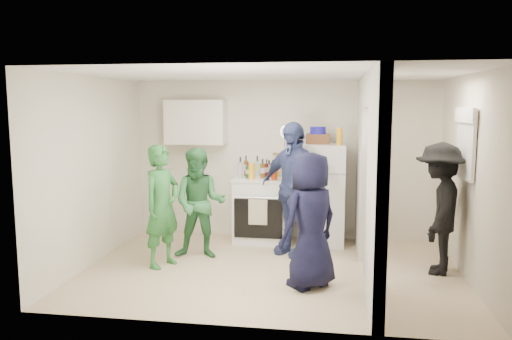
# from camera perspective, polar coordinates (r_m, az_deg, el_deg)

# --- Properties ---
(floor) EXTENTS (4.80, 4.80, 0.00)m
(floor) POSITION_cam_1_polar(r_m,az_deg,el_deg) (6.59, 1.75, -11.34)
(floor) COLOR beige
(floor) RESTS_ON ground
(wall_back) EXTENTS (4.80, 0.00, 4.80)m
(wall_back) POSITION_cam_1_polar(r_m,az_deg,el_deg) (7.98, 3.24, 1.16)
(wall_back) COLOR silver
(wall_back) RESTS_ON floor
(wall_front) EXTENTS (4.80, 0.00, 4.80)m
(wall_front) POSITION_cam_1_polar(r_m,az_deg,el_deg) (4.64, -0.69, -3.39)
(wall_front) COLOR silver
(wall_front) RESTS_ON floor
(wall_left) EXTENTS (0.00, 3.40, 3.40)m
(wall_left) POSITION_cam_1_polar(r_m,az_deg,el_deg) (7.00, -18.11, -0.08)
(wall_left) COLOR silver
(wall_left) RESTS_ON floor
(wall_right) EXTENTS (0.00, 3.40, 3.40)m
(wall_right) POSITION_cam_1_polar(r_m,az_deg,el_deg) (6.48, 23.39, -0.91)
(wall_right) COLOR silver
(wall_right) RESTS_ON floor
(ceiling) EXTENTS (4.80, 4.80, 0.00)m
(ceiling) POSITION_cam_1_polar(r_m,az_deg,el_deg) (6.25, 1.85, 10.91)
(ceiling) COLOR white
(ceiling) RESTS_ON wall_back
(partition_pier_back) EXTENTS (0.12, 1.20, 2.50)m
(partition_pier_back) POSITION_cam_1_polar(r_m,az_deg,el_deg) (7.36, 12.14, 0.48)
(partition_pier_back) COLOR silver
(partition_pier_back) RESTS_ON floor
(partition_pier_front) EXTENTS (0.12, 1.20, 2.50)m
(partition_pier_front) POSITION_cam_1_polar(r_m,az_deg,el_deg) (5.19, 13.61, -2.44)
(partition_pier_front) COLOR silver
(partition_pier_front) RESTS_ON floor
(partition_header) EXTENTS (0.12, 1.00, 0.40)m
(partition_header) POSITION_cam_1_polar(r_m,az_deg,el_deg) (6.22, 13.03, 8.90)
(partition_header) COLOR silver
(partition_header) RESTS_ON partition_pier_back
(stove) EXTENTS (0.84, 0.70, 1.01)m
(stove) POSITION_cam_1_polar(r_m,az_deg,el_deg) (7.81, 0.62, -4.51)
(stove) COLOR white
(stove) RESTS_ON floor
(upper_cabinet) EXTENTS (0.95, 0.34, 0.70)m
(upper_cabinet) POSITION_cam_1_polar(r_m,az_deg,el_deg) (8.01, -6.91, 5.45)
(upper_cabinet) COLOR silver
(upper_cabinet) RESTS_ON wall_back
(fridge) EXTENTS (0.63, 0.61, 1.54)m
(fridge) POSITION_cam_1_polar(r_m,az_deg,el_deg) (7.66, 7.71, -2.80)
(fridge) COLOR white
(fridge) RESTS_ON floor
(wicker_basket) EXTENTS (0.35, 0.25, 0.15)m
(wicker_basket) POSITION_cam_1_polar(r_m,az_deg,el_deg) (7.61, 7.08, 3.55)
(wicker_basket) COLOR brown
(wicker_basket) RESTS_ON fridge
(blue_bowl) EXTENTS (0.24, 0.24, 0.11)m
(blue_bowl) POSITION_cam_1_polar(r_m,az_deg,el_deg) (7.60, 7.09, 4.52)
(blue_bowl) COLOR #1B169C
(blue_bowl) RESTS_ON wicker_basket
(yellow_cup_stack_top) EXTENTS (0.09, 0.09, 0.25)m
(yellow_cup_stack_top) POSITION_cam_1_polar(r_m,az_deg,el_deg) (7.45, 9.52, 3.81)
(yellow_cup_stack_top) COLOR #F9A715
(yellow_cup_stack_top) RESTS_ON fridge
(wall_clock) EXTENTS (0.22, 0.02, 0.22)m
(wall_clock) POSITION_cam_1_polar(r_m,az_deg,el_deg) (7.92, 3.61, 4.38)
(wall_clock) COLOR white
(wall_clock) RESTS_ON wall_back
(spice_shelf) EXTENTS (0.35, 0.08, 0.03)m
(spice_shelf) POSITION_cam_1_polar(r_m,az_deg,el_deg) (7.92, 3.21, 1.84)
(spice_shelf) COLOR olive
(spice_shelf) RESTS_ON wall_back
(nook_window) EXTENTS (0.03, 0.70, 0.80)m
(nook_window) POSITION_cam_1_polar(r_m,az_deg,el_deg) (6.62, 22.97, 2.77)
(nook_window) COLOR black
(nook_window) RESTS_ON wall_right
(nook_window_frame) EXTENTS (0.04, 0.76, 0.86)m
(nook_window_frame) POSITION_cam_1_polar(r_m,az_deg,el_deg) (6.62, 22.84, 2.77)
(nook_window_frame) COLOR white
(nook_window_frame) RESTS_ON wall_right
(nook_valance) EXTENTS (0.04, 0.82, 0.18)m
(nook_valance) POSITION_cam_1_polar(r_m,az_deg,el_deg) (6.60, 22.79, 5.81)
(nook_valance) COLOR white
(nook_valance) RESTS_ON wall_right
(yellow_cup_stack_stove) EXTENTS (0.09, 0.09, 0.25)m
(yellow_cup_stack_stove) POSITION_cam_1_polar(r_m,az_deg,el_deg) (7.51, -0.51, -0.13)
(yellow_cup_stack_stove) COLOR #FFA415
(yellow_cup_stack_stove) RESTS_ON stove
(red_cup) EXTENTS (0.09, 0.09, 0.12)m
(red_cup) POSITION_cam_1_polar(r_m,az_deg,el_deg) (7.49, 2.09, -0.66)
(red_cup) COLOR #B9300C
(red_cup) RESTS_ON stove
(person_green_left) EXTENTS (0.60, 0.69, 1.61)m
(person_green_left) POSITION_cam_1_polar(r_m,az_deg,el_deg) (6.66, -10.68, -4.09)
(person_green_left) COLOR #2E7436
(person_green_left) RESTS_ON floor
(person_green_center) EXTENTS (0.79, 0.64, 1.53)m
(person_green_center) POSITION_cam_1_polar(r_m,az_deg,el_deg) (6.97, -6.43, -3.81)
(person_green_center) COLOR #33743C
(person_green_center) RESTS_ON floor
(person_denim) EXTENTS (1.18, 1.01, 1.89)m
(person_denim) POSITION_cam_1_polar(r_m,az_deg,el_deg) (7.07, 4.21, -2.15)
(person_denim) COLOR navy
(person_denim) RESTS_ON floor
(person_navy) EXTENTS (0.91, 0.90, 1.59)m
(person_navy) POSITION_cam_1_polar(r_m,az_deg,el_deg) (5.83, 6.24, -5.77)
(person_navy) COLOR black
(person_navy) RESTS_ON floor
(person_nook) EXTENTS (0.89, 1.20, 1.66)m
(person_nook) POSITION_cam_1_polar(r_m,az_deg,el_deg) (6.69, 20.23, -4.14)
(person_nook) COLOR black
(person_nook) RESTS_ON floor
(bottle_a) EXTENTS (0.06, 0.06, 0.32)m
(bottle_a) POSITION_cam_1_polar(r_m,az_deg,el_deg) (7.87, -1.15, 0.48)
(bottle_a) COLOR brown
(bottle_a) RESTS_ON stove
(bottle_b) EXTENTS (0.08, 0.08, 0.25)m
(bottle_b) POSITION_cam_1_polar(r_m,az_deg,el_deg) (7.65, -0.91, -0.01)
(bottle_b) COLOR #194B1E
(bottle_b) RESTS_ON stove
(bottle_c) EXTENTS (0.06, 0.06, 0.32)m
(bottle_c) POSITION_cam_1_polar(r_m,az_deg,el_deg) (7.87, 0.14, 0.49)
(bottle_c) COLOR #ADB5BC
(bottle_c) RESTS_ON stove
(bottle_d) EXTENTS (0.07, 0.07, 0.30)m
(bottle_d) POSITION_cam_1_polar(r_m,az_deg,el_deg) (7.63, 0.76, 0.18)
(bottle_d) COLOR #513B0E
(bottle_d) RESTS_ON stove
(bottle_e) EXTENTS (0.08, 0.08, 0.25)m
(bottle_e) POSITION_cam_1_polar(r_m,az_deg,el_deg) (7.85, 1.49, 0.22)
(bottle_e) COLOR #A5AEB7
(bottle_e) RESTS_ON stove
(bottle_f) EXTENTS (0.07, 0.07, 0.28)m
(bottle_f) POSITION_cam_1_polar(r_m,az_deg,el_deg) (7.70, 1.95, 0.15)
(bottle_f) COLOR #14381B
(bottle_f) RESTS_ON stove
(bottle_g) EXTENTS (0.06, 0.06, 0.31)m
(bottle_g) POSITION_cam_1_polar(r_m,az_deg,el_deg) (7.80, 2.63, 0.35)
(bottle_g) COLOR olive
(bottle_g) RESTS_ON stove
(bottle_h) EXTENTS (0.07, 0.07, 0.33)m
(bottle_h) POSITION_cam_1_polar(r_m,az_deg,el_deg) (7.64, -1.81, 0.29)
(bottle_h) COLOR #9EA1A9
(bottle_h) RESTS_ON stove
(bottle_i) EXTENTS (0.06, 0.06, 0.27)m
(bottle_i) POSITION_cam_1_polar(r_m,az_deg,el_deg) (7.79, 1.21, 0.23)
(bottle_i) COLOR #5A0F10
(bottle_i) RESTS_ON stove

